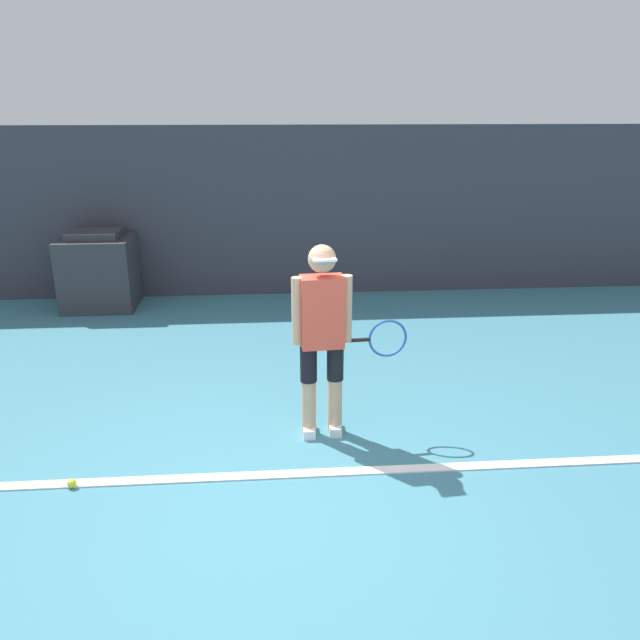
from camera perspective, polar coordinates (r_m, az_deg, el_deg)
The scene contains 6 objects.
ground_plane at distance 4.48m, azimuth -4.26°, elevation -16.82°, with size 24.00×24.00×0.00m, color teal.
back_wall at distance 8.96m, azimuth -4.70°, elevation 9.78°, with size 24.00×0.10×2.37m.
court_baseline at distance 4.81m, azimuth -4.30°, elevation -13.94°, with size 21.60×0.10×0.01m.
tennis_player at distance 4.98m, azimuth 0.33°, elevation -1.21°, with size 0.95×0.30×1.61m.
tennis_ball at distance 4.99m, azimuth -21.75°, elevation -13.70°, with size 0.07×0.07×0.07m.
covered_chair at distance 8.93m, azimuth -19.54°, elevation 4.23°, with size 0.94×0.79×1.06m.
Camera 1 is at (0.04, -3.63, 2.62)m, focal length 35.00 mm.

